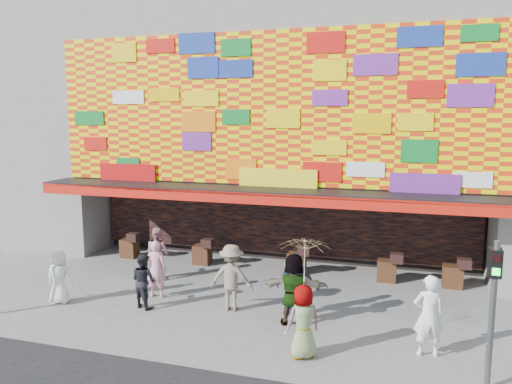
# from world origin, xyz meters

# --- Properties ---
(ground) EXTENTS (90.00, 90.00, 0.00)m
(ground) POSITION_xyz_m (0.00, 0.00, 0.00)
(ground) COLOR slate
(ground) RESTS_ON ground
(shop_building) EXTENTS (15.20, 9.40, 10.00)m
(shop_building) POSITION_xyz_m (0.00, 8.18, 5.23)
(shop_building) COLOR gray
(shop_building) RESTS_ON ground
(neighbor_left) EXTENTS (11.00, 8.00, 12.00)m
(neighbor_left) POSITION_xyz_m (-13.00, 8.00, 6.00)
(neighbor_left) COLOR gray
(neighbor_left) RESTS_ON ground
(signal_right) EXTENTS (0.22, 0.20, 3.00)m
(signal_right) POSITION_xyz_m (6.20, -1.50, 1.86)
(signal_right) COLOR #59595B
(signal_right) RESTS_ON ground
(ped_a) EXTENTS (0.81, 0.58, 1.55)m
(ped_a) POSITION_xyz_m (-4.89, -0.15, 0.78)
(ped_a) COLOR white
(ped_a) RESTS_ON ground
(ped_b) EXTENTS (0.67, 0.48, 1.72)m
(ped_b) POSITION_xyz_m (-2.47, 1.12, 0.86)
(ped_b) COLOR pink
(ped_b) RESTS_ON ground
(ped_c) EXTENTS (0.90, 0.80, 1.55)m
(ped_c) POSITION_xyz_m (-2.43, 0.29, 0.77)
(ped_c) COLOR black
(ped_c) RESTS_ON ground
(ped_d) EXTENTS (1.26, 0.80, 1.85)m
(ped_d) POSITION_xyz_m (-0.01, 0.84, 0.92)
(ped_d) COLOR gray
(ped_d) RESTS_ON ground
(ped_e) EXTENTS (1.09, 0.77, 1.72)m
(ped_e) POSITION_xyz_m (1.77, 0.99, 0.86)
(ped_e) COLOR #36435E
(ped_e) RESTS_ON ground
(ped_f) EXTENTS (1.81, 0.81, 1.88)m
(ped_f) POSITION_xyz_m (1.85, 0.40, 0.94)
(ped_f) COLOR gray
(ped_f) RESTS_ON ground
(ped_g) EXTENTS (0.97, 0.91, 1.66)m
(ped_g) POSITION_xyz_m (2.45, -1.30, 0.83)
(ped_g) COLOR gray
(ped_g) RESTS_ON ground
(ped_h) EXTENTS (0.76, 0.58, 1.87)m
(ped_h) POSITION_xyz_m (5.10, -0.40, 0.94)
(ped_h) COLOR white
(ped_h) RESTS_ON ground
(ped_i) EXTENTS (1.00, 0.89, 1.72)m
(ped_i) POSITION_xyz_m (-3.27, 2.70, 0.86)
(ped_i) COLOR #C07C82
(ped_i) RESTS_ON ground
(parasol) EXTENTS (1.31, 1.33, 1.98)m
(parasol) POSITION_xyz_m (2.45, -1.30, 2.21)
(parasol) COLOR beige
(parasol) RESTS_ON ground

